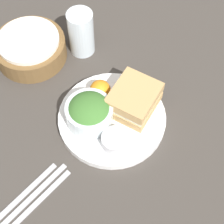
# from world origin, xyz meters

# --- Properties ---
(ground_plane) EXTENTS (4.00, 4.00, 0.00)m
(ground_plane) POSITION_xyz_m (0.00, 0.00, 0.00)
(ground_plane) COLOR #3D3833
(plate) EXTENTS (0.26, 0.26, 0.02)m
(plate) POSITION_xyz_m (0.00, 0.00, 0.01)
(plate) COLOR white
(plate) RESTS_ON ground_plane
(sandwich) EXTENTS (0.12, 0.11, 0.06)m
(sandwich) POSITION_xyz_m (0.05, -0.03, 0.05)
(sandwich) COLOR tan
(sandwich) RESTS_ON plate
(salad_bowl) EXTENTS (0.11, 0.11, 0.07)m
(salad_bowl) POSITION_xyz_m (-0.04, 0.04, 0.06)
(salad_bowl) COLOR silver
(salad_bowl) RESTS_ON plate
(dressing_cup) EXTENTS (0.06, 0.06, 0.03)m
(dressing_cup) POSITION_xyz_m (-0.06, -0.05, 0.03)
(dressing_cup) COLOR #B7B7BC
(dressing_cup) RESTS_ON plate
(orange_wedge) EXTENTS (0.05, 0.05, 0.05)m
(orange_wedge) POSITION_xyz_m (0.03, 0.06, 0.05)
(orange_wedge) COLOR orange
(orange_wedge) RESTS_ON plate
(drink_glass) EXTENTS (0.07, 0.07, 0.13)m
(drink_glass) POSITION_xyz_m (0.14, 0.20, 0.07)
(drink_glass) COLOR silver
(drink_glass) RESTS_ON ground_plane
(bread_basket) EXTENTS (0.19, 0.19, 0.07)m
(bread_basket) POSITION_xyz_m (0.04, 0.30, 0.03)
(bread_basket) COLOR brown
(bread_basket) RESTS_ON ground_plane
(fork) EXTENTS (0.20, 0.04, 0.01)m
(fork) POSITION_xyz_m (-0.27, 0.02, 0.00)
(fork) COLOR #B2B2B7
(fork) RESTS_ON ground_plane
(knife) EXTENTS (0.21, 0.04, 0.01)m
(knife) POSITION_xyz_m (-0.26, 0.03, 0.00)
(knife) COLOR #B2B2B7
(knife) RESTS_ON ground_plane
(spoon) EXTENTS (0.18, 0.03, 0.01)m
(spoon) POSITION_xyz_m (-0.26, 0.05, 0.00)
(spoon) COLOR #B2B2B7
(spoon) RESTS_ON ground_plane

